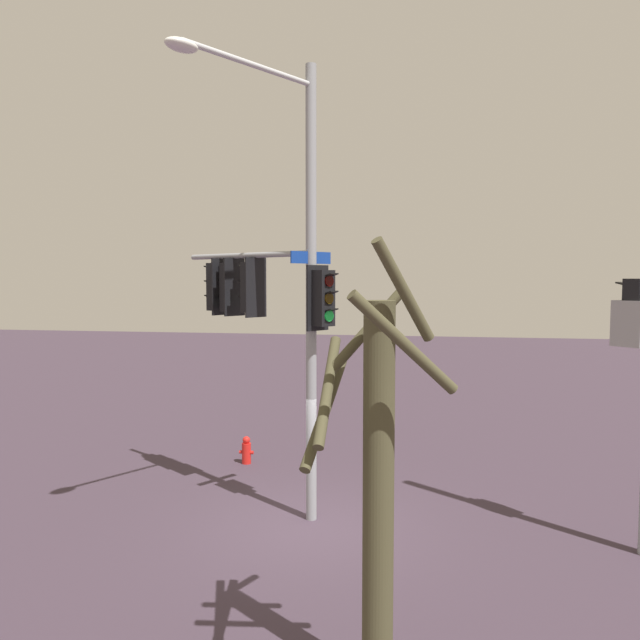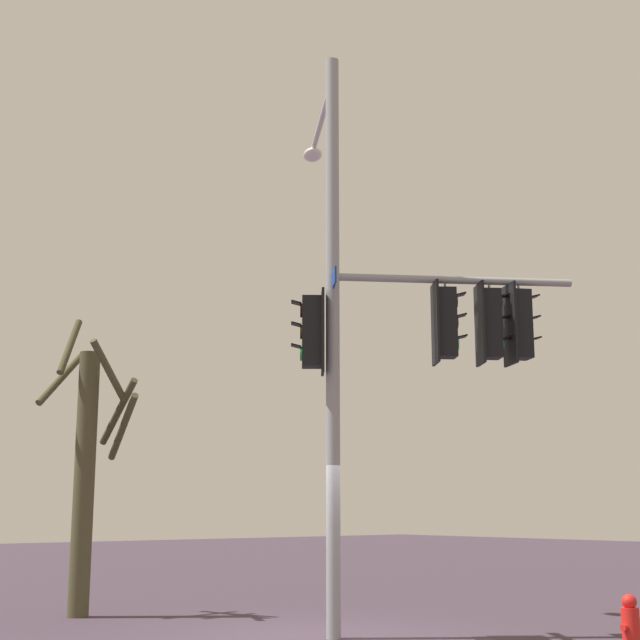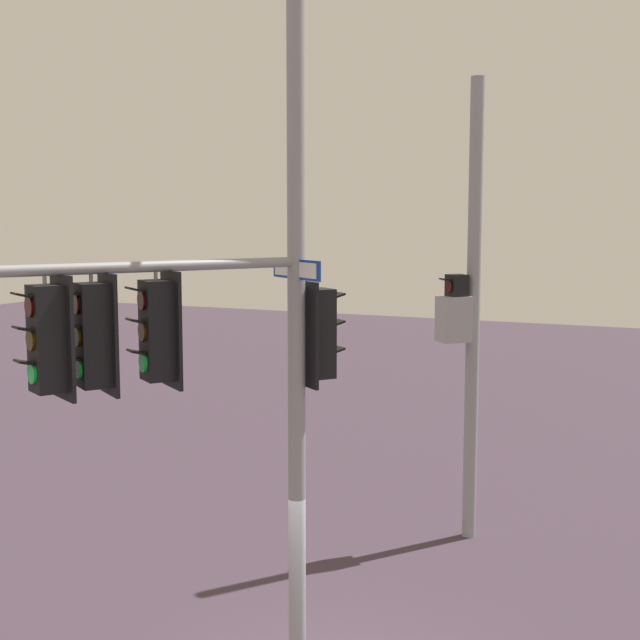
# 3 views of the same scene
# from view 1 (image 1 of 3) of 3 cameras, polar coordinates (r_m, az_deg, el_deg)

# --- Properties ---
(ground_plane) EXTENTS (80.00, 80.00, 0.00)m
(ground_plane) POSITION_cam_1_polar(r_m,az_deg,el_deg) (12.82, -1.08, -18.70)
(ground_plane) COLOR #3C2F3B
(main_signal_pole_assembly) EXTENTS (3.89, 5.03, 9.09)m
(main_signal_pole_assembly) POSITION_cam_1_polar(r_m,az_deg,el_deg) (12.80, -4.60, 3.88)
(main_signal_pole_assembly) COLOR gray
(main_signal_pole_assembly) RESTS_ON ground
(bare_tree_behind_pole) EXTENTS (1.76, 1.74, 5.38)m
(bare_tree_behind_pole) POSITION_cam_1_polar(r_m,az_deg,el_deg) (7.44, 5.21, -14.24)
(bare_tree_behind_pole) COLOR #47432B
(bare_tree_behind_pole) RESTS_ON ground
(fire_hydrant_fallback) EXTENTS (0.38, 0.24, 0.73)m
(fire_hydrant_fallback) POSITION_cam_1_polar(r_m,az_deg,el_deg) (16.70, -6.88, -12.00)
(fire_hydrant_fallback) COLOR red
(fire_hydrant_fallback) RESTS_ON ground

